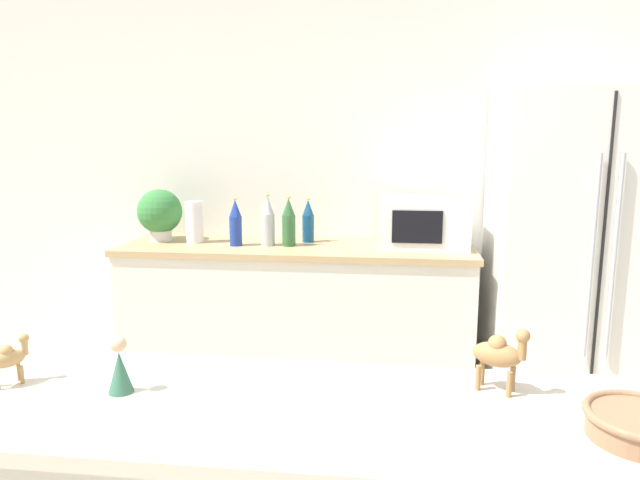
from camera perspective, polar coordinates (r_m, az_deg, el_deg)
wall_back at (r=3.53m, az=2.80°, el=5.97°), size 8.00×0.06×2.55m
back_counter at (r=3.39m, az=-2.31°, el=-8.16°), size 2.00×0.63×0.93m
refrigerator at (r=3.34m, az=24.32°, el=-1.87°), size 0.89×0.71×1.78m
potted_plant at (r=3.51m, az=-15.73°, el=2.64°), size 0.26×0.26×0.31m
paper_towel_roll at (r=3.40m, az=-12.44°, el=1.77°), size 0.10×0.10×0.24m
microwave at (r=3.24m, az=10.30°, el=1.77°), size 0.48×0.37×0.28m
back_bottle_0 at (r=3.34m, az=-1.19°, el=1.87°), size 0.07×0.07×0.26m
back_bottle_1 at (r=3.24m, az=-5.25°, el=1.87°), size 0.08×0.08×0.29m
back_bottle_2 at (r=3.26m, az=-8.44°, el=1.68°), size 0.07×0.07×0.27m
back_bottle_3 at (r=3.22m, az=-3.15°, el=1.75°), size 0.08×0.08×0.28m
fruit_bowl at (r=1.37m, az=29.36°, el=-15.72°), size 0.22×0.22×0.06m
camel_figurine at (r=1.45m, az=17.48°, el=-10.76°), size 0.13×0.10×0.17m
camel_figurine_second at (r=1.62m, az=-28.71°, el=-10.25°), size 0.09×0.09×0.12m
wise_man_figurine_crimson at (r=1.48m, az=-19.39°, el=-12.02°), size 0.06×0.06×0.14m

